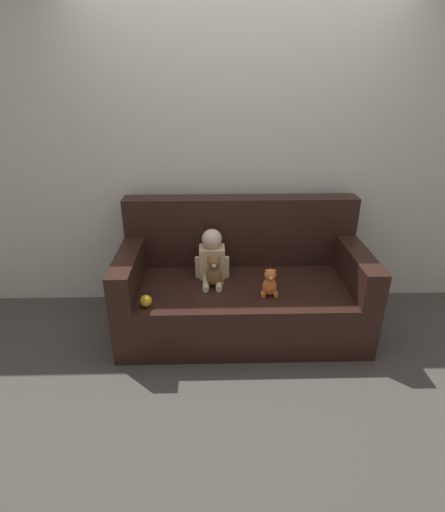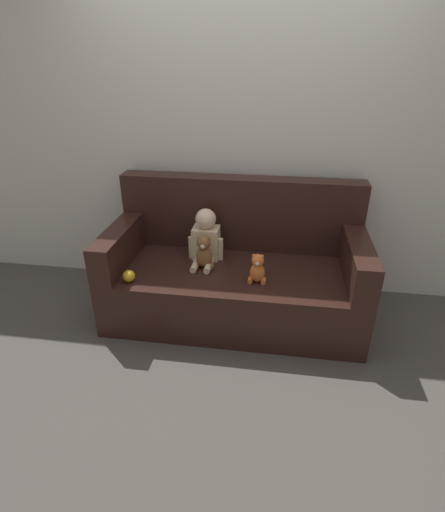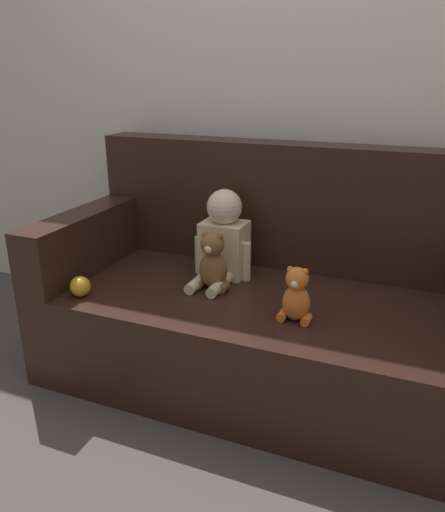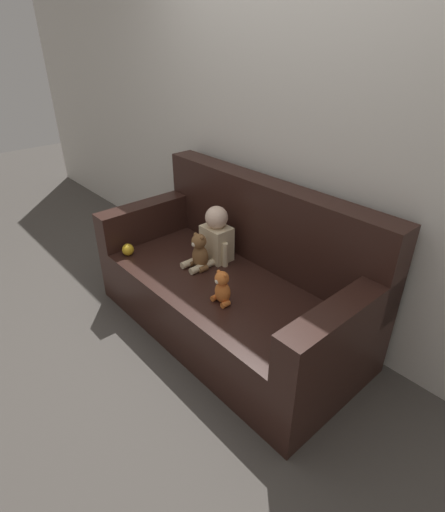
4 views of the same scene
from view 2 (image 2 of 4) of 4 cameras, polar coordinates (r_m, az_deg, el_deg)
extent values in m
plane|color=#4C4742|center=(3.23, 1.64, -8.10)|extent=(12.00, 12.00, 0.00)
cube|color=silver|center=(3.22, 3.19, 17.06)|extent=(8.00, 0.05, 2.60)
cube|color=black|center=(3.11, 1.70, -4.91)|extent=(1.90, 0.90, 0.42)
cube|color=black|center=(3.21, 2.61, 6.15)|extent=(1.90, 0.18, 0.58)
cube|color=black|center=(3.15, -14.10, 1.91)|extent=(0.16, 0.90, 0.28)
cube|color=black|center=(2.98, 18.61, -0.24)|extent=(0.16, 0.90, 0.28)
cube|color=beige|center=(3.08, -2.34, 1.92)|extent=(0.20, 0.15, 0.25)
sphere|color=beige|center=(3.00, -2.41, 5.31)|extent=(0.16, 0.16, 0.16)
cylinder|color=beige|center=(2.98, -3.87, -1.20)|extent=(0.05, 0.19, 0.05)
cylinder|color=beige|center=(2.97, -1.98, -1.34)|extent=(0.05, 0.19, 0.05)
cylinder|color=beige|center=(3.10, -4.48, 1.24)|extent=(0.04, 0.04, 0.18)
cylinder|color=beige|center=(3.06, -0.31, 0.97)|extent=(0.04, 0.04, 0.18)
ellipsoid|color=brown|center=(2.96, -2.63, -0.14)|extent=(0.12, 0.10, 0.17)
sphere|color=brown|center=(2.90, -2.70, 1.89)|extent=(0.10, 0.10, 0.10)
sphere|color=brown|center=(2.89, -3.36, 2.61)|extent=(0.03, 0.03, 0.03)
sphere|color=brown|center=(2.88, -2.07, 2.53)|extent=(0.03, 0.03, 0.03)
sphere|color=beige|center=(2.87, -2.85, 1.41)|extent=(0.04, 0.04, 0.04)
cylinder|color=brown|center=(2.98, -3.71, -1.34)|extent=(0.04, 0.07, 0.04)
cylinder|color=brown|center=(2.96, -1.64, -1.49)|extent=(0.04, 0.07, 0.04)
ellipsoid|color=orange|center=(2.78, 4.99, -2.38)|extent=(0.10, 0.09, 0.14)
sphere|color=orange|center=(2.73, 5.06, -0.60)|extent=(0.09, 0.09, 0.09)
sphere|color=orange|center=(2.72, 4.50, 0.04)|extent=(0.02, 0.02, 0.02)
sphere|color=orange|center=(2.71, 5.68, -0.04)|extent=(0.02, 0.02, 0.02)
sphere|color=beige|center=(2.70, 5.01, -1.06)|extent=(0.03, 0.03, 0.03)
cylinder|color=orange|center=(2.80, 3.98, -3.45)|extent=(0.03, 0.06, 0.03)
cylinder|color=orange|center=(2.79, 5.86, -3.58)|extent=(0.03, 0.06, 0.03)
sphere|color=gold|center=(2.86, -13.21, -2.80)|extent=(0.09, 0.09, 0.09)
camera|label=1|loc=(0.55, -97.40, 5.91)|focal=28.00mm
camera|label=3|loc=(0.97, 23.14, -9.85)|focal=35.00mm
camera|label=4|loc=(1.76, 61.26, 13.67)|focal=28.00mm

